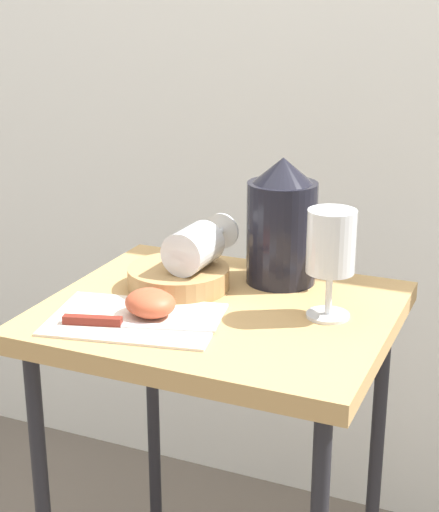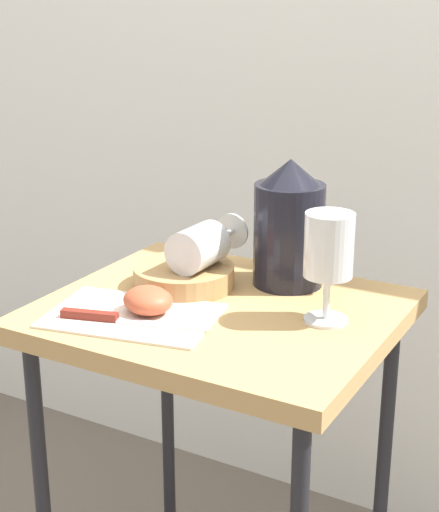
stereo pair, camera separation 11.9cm
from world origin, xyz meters
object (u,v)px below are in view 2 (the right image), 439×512
wine_glass_upright (329,252)px  apple_half_right (149,301)px  basket_tray (184,276)px  table (220,355)px  wine_glass_tipped_near (200,247)px  apple_half_left (147,299)px  pitcher (289,234)px  knife (112,318)px

wine_glass_upright → apple_half_right: 0.27m
basket_tray → table: bearing=-26.1°
basket_tray → wine_glass_tipped_near: bearing=15.8°
basket_tray → wine_glass_upright: 0.27m
basket_tray → apple_half_right: 0.13m
table → wine_glass_tipped_near: size_ratio=4.63×
basket_tray → apple_half_right: apple_half_right is taller
wine_glass_tipped_near → apple_half_right: size_ratio=2.23×
apple_half_left → wine_glass_upright: bearing=23.1°
wine_glass_upright → apple_half_left: bearing=-156.9°
basket_tray → apple_half_right: bearing=-81.3°
pitcher → wine_glass_upright: size_ratio=1.27×
pitcher → wine_glass_tipped_near: pitcher is taller
table → knife: knife is taller
wine_glass_upright → knife: 0.32m
apple_half_left → apple_half_right: 0.01m
wine_glass_upright → wine_glass_tipped_near: (-0.23, 0.03, -0.04)m
wine_glass_upright → wine_glass_tipped_near: 0.23m
basket_tray → wine_glass_upright: (0.25, -0.02, 0.09)m
wine_glass_upright → wine_glass_tipped_near: size_ratio=1.05×
basket_tray → knife: bearing=-93.8°
basket_tray → wine_glass_tipped_near: (0.03, 0.01, 0.05)m
apple_half_right → knife: (-0.03, -0.05, -0.01)m
basket_tray → knife: 0.18m
apple_half_left → wine_glass_tipped_near: bearing=83.8°
table → pitcher: pitcher is taller
basket_tray → apple_half_left: 0.12m
table → apple_half_left: size_ratio=10.31×
apple_half_left → knife: 0.06m
wine_glass_upright → basket_tray: bearing=175.5°
basket_tray → apple_half_left: apple_half_left is taller
wine_glass_tipped_near → table: bearing=-38.6°
basket_tray → pitcher: size_ratio=0.79×
pitcher → knife: 0.32m
pitcher → basket_tray: bearing=-146.2°
table → wine_glass_tipped_near: 0.17m
table → apple_half_right: apple_half_right is taller
wine_glass_upright → knife: bearing=-149.1°
apple_half_right → knife: size_ratio=0.32×
wine_glass_upright → apple_half_right: size_ratio=2.35×
wine_glass_tipped_near → knife: 0.20m
pitcher → apple_half_right: bearing=-118.7°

